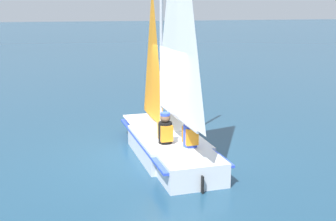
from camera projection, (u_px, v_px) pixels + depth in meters
The scene contains 4 objects.
ground_plane at pixel (168, 156), 9.84m from camera, with size 260.00×260.00×0.00m, color navy.
sailboat_main at pixel (169, 119), 9.57m from camera, with size 4.36×1.78×5.96m.
sailor_helm at pixel (165, 137), 9.16m from camera, with size 0.36×0.32×1.16m.
sailor_crew at pixel (190, 140), 8.93m from camera, with size 0.36×0.32×1.16m.
Camera 1 is at (-8.65, 3.49, 3.30)m, focal length 45.00 mm.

